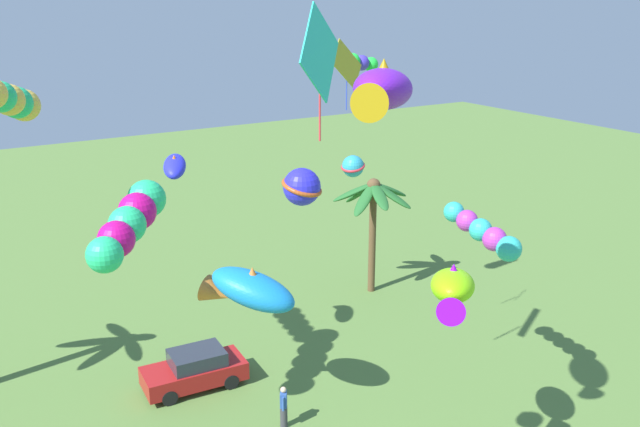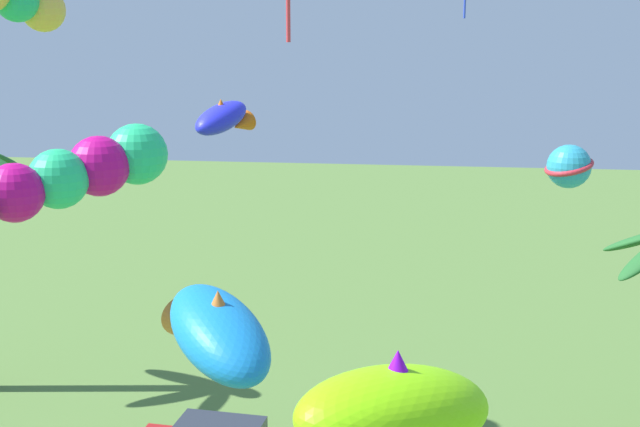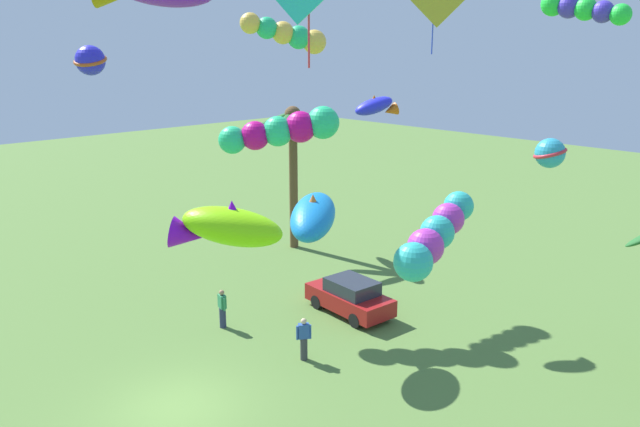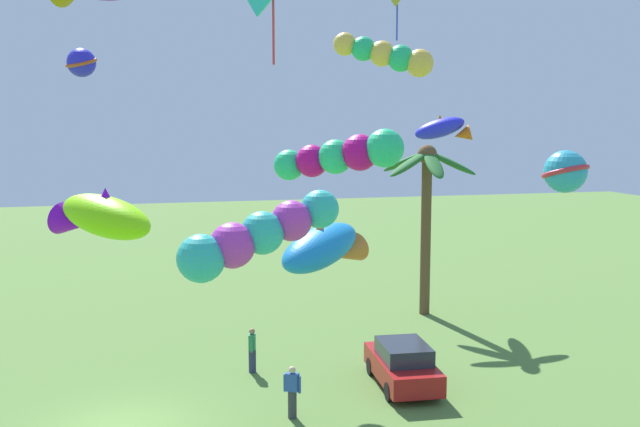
# 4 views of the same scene
# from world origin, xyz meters

# --- Properties ---
(kite_fish_0) EXTENTS (1.44, 2.01, 1.02)m
(kite_fish_0) POSITION_xyz_m (-1.08, 10.30, 8.55)
(kite_fish_0) COLOR #2629EA
(kite_fish_1) EXTENTS (3.21, 3.65, 1.85)m
(kite_fish_1) POSITION_xyz_m (-0.27, 6.15, 4.99)
(kite_fish_1) COLOR #177ED5
(kite_ball_4) EXTENTS (1.39, 1.40, 0.93)m
(kite_ball_4) POSITION_xyz_m (6.54, 9.83, 7.67)
(kite_ball_4) COLOR #2B9BBD
(kite_tube_8) EXTENTS (3.48, 4.08, 1.87)m
(kite_tube_8) POSITION_xyz_m (-3.65, 7.64, 7.60)
(kite_tube_8) COLOR #24CE7B
(kite_fish_11) EXTENTS (2.75, 2.81, 1.36)m
(kite_fish_11) POSITION_xyz_m (3.22, -0.08, 6.57)
(kite_fish_11) COLOR #8BF10F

